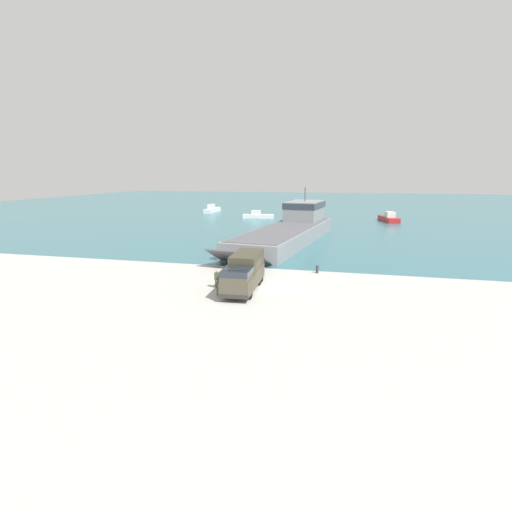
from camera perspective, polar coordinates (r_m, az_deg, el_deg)
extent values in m
plane|color=#B7B5AD|center=(36.13, 2.00, -4.54)|extent=(240.00, 240.00, 0.00)
cube|color=#336B75|center=(131.84, 10.62, 7.10)|extent=(240.00, 180.00, 0.01)
cube|color=gray|center=(59.92, 4.34, 3.00)|extent=(11.57, 32.03, 2.16)
cube|color=#56565B|center=(59.76, 4.36, 4.06)|extent=(10.81, 30.71, 0.08)
cube|color=gray|center=(69.90, 6.97, 6.44)|extent=(6.36, 9.38, 3.28)
cube|color=#28333D|center=(69.82, 6.99, 7.25)|extent=(6.52, 9.49, 0.98)
cylinder|color=#3F3F42|center=(69.70, 7.02, 8.76)|extent=(0.16, 0.16, 2.40)
cube|color=#56565B|center=(43.59, -2.42, -0.10)|extent=(6.84, 4.80, 2.08)
cube|color=#4C4738|center=(35.20, -1.75, -3.24)|extent=(2.78, 7.94, 1.25)
cube|color=#4C4738|center=(32.50, -2.75, -2.61)|extent=(2.38, 2.77, 0.84)
cube|color=#28333D|center=(32.44, -2.75, -2.25)|extent=(2.45, 2.80, 0.42)
cube|color=#413C2E|center=(36.14, -1.31, -0.66)|extent=(2.54, 5.08, 1.43)
cube|color=#2D2D2D|center=(31.74, -3.24, -5.82)|extent=(2.45, 0.36, 0.32)
cylinder|color=black|center=(32.83, -0.99, -5.09)|extent=(0.45, 1.26, 1.24)
cylinder|color=black|center=(33.26, -4.30, -4.89)|extent=(0.45, 1.26, 1.24)
cylinder|color=black|center=(36.89, 0.36, -3.19)|extent=(0.45, 1.26, 1.24)
cylinder|color=black|center=(37.28, -2.60, -3.04)|extent=(0.45, 1.26, 1.24)
cylinder|color=black|center=(37.94, 0.66, -2.77)|extent=(0.45, 1.26, 1.24)
cylinder|color=black|center=(38.32, -2.22, -2.63)|extent=(0.45, 1.26, 1.24)
cylinder|color=#475638|center=(36.06, -5.74, -3.97)|extent=(0.14, 0.14, 0.79)
cylinder|color=#475638|center=(36.05, -5.46, -3.97)|extent=(0.14, 0.14, 0.79)
cube|color=#475638|center=(35.87, -5.62, -2.87)|extent=(0.49, 0.34, 0.63)
sphere|color=tan|center=(35.77, -5.64, -2.22)|extent=(0.21, 0.21, 0.21)
cube|color=white|center=(92.75, 0.33, 5.70)|extent=(7.34, 3.40, 0.84)
cube|color=silver|center=(92.72, 0.00, 6.25)|extent=(2.34, 1.98, 0.92)
cube|color=white|center=(107.86, -6.27, 6.53)|extent=(1.85, 8.79, 1.04)
cube|color=silver|center=(107.15, -6.40, 7.07)|extent=(1.30, 2.64, 1.14)
cube|color=#B22323|center=(90.47, 18.42, 5.02)|extent=(4.17, 8.18, 1.03)
cube|color=silver|center=(89.81, 18.58, 5.66)|extent=(2.21, 2.68, 1.14)
cylinder|color=#333338|center=(41.69, 8.73, -2.02)|extent=(0.29, 0.29, 0.62)
sphere|color=#333338|center=(41.60, 8.75, -1.49)|extent=(0.33, 0.33, 0.33)
cube|color=#566042|center=(34.18, -4.80, -4.83)|extent=(0.86, 1.01, 0.79)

